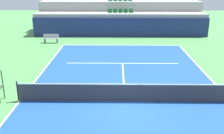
{
  "coord_description": "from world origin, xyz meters",
  "views": [
    {
      "loc": [
        -0.5,
        -12.38,
        6.05
      ],
      "look_at": [
        -0.71,
        2.0,
        1.2
      ],
      "focal_mm": 42.6,
      "sensor_mm": 36.0,
      "label": 1
    }
  ],
  "objects": [
    {
      "name": "centre_service_line",
      "position": [
        0.0,
        3.2,
        0.01
      ],
      "size": [
        0.1,
        6.4,
        0.0
      ],
      "primitive_type": "cube",
      "color": "white",
      "rests_on": "court_surface"
    },
    {
      "name": "seating_row_upper",
      "position": [
        0.0,
        19.68,
        3.56
      ],
      "size": [
        2.78,
        0.44,
        0.44
      ],
      "color": "#1E6633",
      "rests_on": "stands_tier_upper"
    },
    {
      "name": "player_bench",
      "position": [
        -6.81,
        12.91,
        0.51
      ],
      "size": [
        1.5,
        0.4,
        0.85
      ],
      "color": "#99999E",
      "rests_on": "ground_plane"
    },
    {
      "name": "seating_row_lower",
      "position": [
        0.0,
        17.28,
        2.5
      ],
      "size": [
        2.78,
        0.44,
        0.44
      ],
      "color": "#1E6633",
      "rests_on": "stands_tier_lower"
    },
    {
      "name": "service_line_far",
      "position": [
        0.0,
        6.4,
        0.01
      ],
      "size": [
        8.26,
        0.1,
        0.0
      ],
      "primitive_type": "cube",
      "color": "white",
      "rests_on": "court_surface"
    },
    {
      "name": "baseline_far",
      "position": [
        0.0,
        11.95,
        0.01
      ],
      "size": [
        11.0,
        0.1,
        0.0
      ],
      "primitive_type": "cube",
      "color": "white",
      "rests_on": "court_surface"
    },
    {
      "name": "court_surface",
      "position": [
        0.0,
        0.0,
        0.01
      ],
      "size": [
        11.0,
        24.0,
        0.01
      ],
      "primitive_type": "cube",
      "color": "#1E4C99",
      "rests_on": "ground_plane"
    },
    {
      "name": "tennis_net",
      "position": [
        0.0,
        0.0,
        0.51
      ],
      "size": [
        11.08,
        0.08,
        1.07
      ],
      "color": "black",
      "rests_on": "court_surface"
    },
    {
      "name": "stands_tier_upper",
      "position": [
        0.0,
        19.59,
        1.72
      ],
      "size": [
        18.69,
        2.4,
        3.43
      ],
      "primitive_type": "cube",
      "color": "#9E9E99",
      "rests_on": "ground_plane"
    },
    {
      "name": "stands_tier_lower",
      "position": [
        0.0,
        17.19,
        1.19
      ],
      "size": [
        18.69,
        2.4,
        2.37
      ],
      "primitive_type": "cube",
      "color": "#9E9E99",
      "rests_on": "ground_plane"
    },
    {
      "name": "back_wall",
      "position": [
        0.0,
        15.84,
        1.01
      ],
      "size": [
        18.69,
        0.3,
        2.02
      ],
      "primitive_type": "cube",
      "color": "navy",
      "rests_on": "ground_plane"
    },
    {
      "name": "ground_plane",
      "position": [
        0.0,
        0.0,
        0.0
      ],
      "size": [
        80.0,
        80.0,
        0.0
      ],
      "primitive_type": "plane",
      "color": "#4C8C4C"
    },
    {
      "name": "sideline_left",
      "position": [
        -5.45,
        0.0,
        0.01
      ],
      "size": [
        0.1,
        24.0,
        0.0
      ],
      "primitive_type": "cube",
      "color": "white",
      "rests_on": "court_surface"
    }
  ]
}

